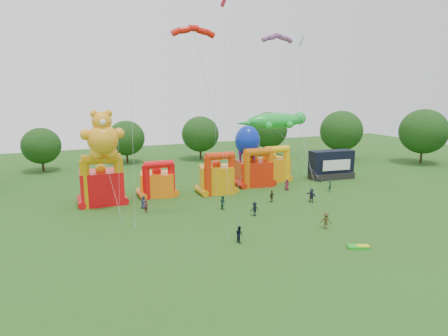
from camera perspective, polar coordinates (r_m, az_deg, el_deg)
name	(u,v)px	position (r m, az deg, el deg)	size (l,w,h in m)	color
ground	(315,259)	(39.32, 12.84, -12.60)	(160.00, 160.00, 0.00)	#2A5317
tree_ring	(303,195)	(37.07, 11.28, -3.75)	(120.85, 122.92, 12.07)	#352314
bouncy_castle_0	(102,185)	(57.36, -17.06, -2.30)	(5.71, 4.61, 7.15)	red
bouncy_castle_1	(157,182)	(59.73, -9.50, -2.00)	(5.46, 4.74, 5.50)	orange
bouncy_castle_2	(217,177)	(60.56, -1.00, -1.30)	(5.73, 5.02, 6.47)	orange
bouncy_castle_3	(255,171)	(65.41, 4.39, -0.41)	(6.07, 5.22, 6.40)	red
bouncy_castle_4	(273,167)	(68.88, 6.98, 0.10)	(5.66, 4.83, 6.24)	orange
stage_trailer	(331,165)	(72.69, 15.08, 0.42)	(8.01, 3.63, 5.04)	black
teddy_bear_kite	(106,155)	(52.70, -16.46, 1.77)	(5.49, 7.10, 13.17)	orange
gecko_kite	(293,146)	(69.97, 9.80, 3.06)	(13.86, 11.51, 11.59)	green
octopus_kite	(244,161)	(63.57, 2.92, 1.00)	(6.65, 7.50, 9.88)	#0B25AC
parafoil_kites	(187,109)	(48.90, -5.27, 8.33)	(24.69, 14.20, 30.01)	red
diamond_kites	(231,76)	(50.72, 0.94, 13.07)	(26.00, 18.57, 43.55)	red
folded_kite_bundle	(358,247)	(43.01, 18.65, -10.59)	(2.23, 1.70, 0.31)	green
spectator_0	(143,202)	(54.22, -11.45, -4.81)	(0.84, 0.55, 1.73)	#292C45
spectator_1	(146,206)	(52.40, -11.04, -5.39)	(0.62, 0.40, 1.69)	#5B1A1F
spectator_2	(223,202)	(52.91, -0.15, -4.94)	(0.88, 0.69, 1.81)	#1A422E
spectator_3	(255,209)	(50.34, 4.38, -5.86)	(1.15, 0.66, 1.78)	black
spectator_4	(272,196)	(56.45, 6.84, -4.02)	(1.00, 0.42, 1.71)	#3C3518
spectator_5	(311,195)	(57.37, 12.37, -3.83)	(1.82, 0.58, 1.96)	#29243C
spectator_6	(287,185)	(63.30, 8.97, -2.38)	(0.83, 0.54, 1.71)	maroon
spectator_7	(330,186)	(63.57, 14.92, -2.47)	(0.70, 0.46, 1.93)	#1A422B
spectator_8	(239,234)	(41.99, 2.20, -9.43)	(0.85, 0.66, 1.75)	black
spectator_9	(326,221)	(47.26, 14.36, -7.30)	(1.21, 0.70, 1.88)	#43351A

